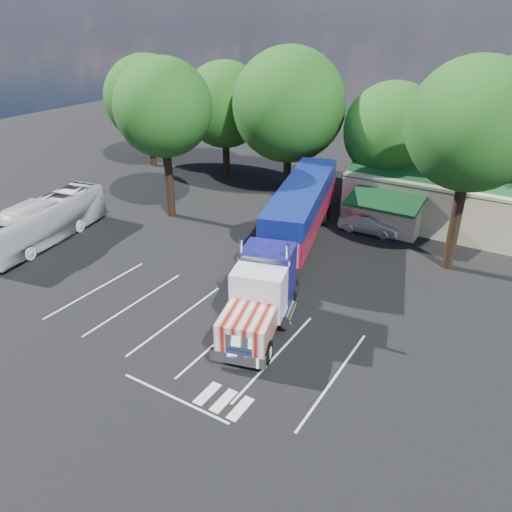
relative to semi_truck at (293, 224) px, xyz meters
The scene contains 13 objects.
ground 5.21m from the semi_truck, 117.59° to the right, with size 120.00×120.00×0.00m, color black.
event_hall 18.12m from the semi_truck, 49.89° to the left, with size 24.20×14.12×5.55m.
tree_row_a 27.51m from the semi_truck, 152.47° to the left, with size 9.00×9.00×11.68m.
tree_row_b 20.94m from the semi_truck, 137.42° to the left, with size 8.40×8.40×11.35m.
tree_row_c 15.12m from the semi_truck, 120.00° to the left, with size 10.00×10.00×13.05m.
tree_row_d 14.23m from the semi_truck, 81.88° to the left, with size 8.00×8.00×10.60m.
tree_near_left 14.13m from the semi_truck, behind, with size 7.60×7.60×12.65m.
tree_near_right 12.47m from the semi_truck, 25.72° to the left, with size 8.00×8.00×13.50m.
semi_truck is the anchor object (origin of this frame).
woman 5.96m from the semi_truck, 94.73° to the right, with size 0.63×0.42×1.74m, color black.
bicycle 2.41m from the semi_truck, 105.25° to the right, with size 0.67×1.92×1.01m, color black.
tour_bus 18.48m from the semi_truck, 158.34° to the right, with size 2.65×11.33×3.16m, color silver.
silver_sedan 8.02m from the semi_truck, 67.88° to the left, with size 1.62×4.64×1.53m, color #B9BDC2.
Camera 1 is at (16.14, -23.74, 15.72)m, focal length 35.00 mm.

